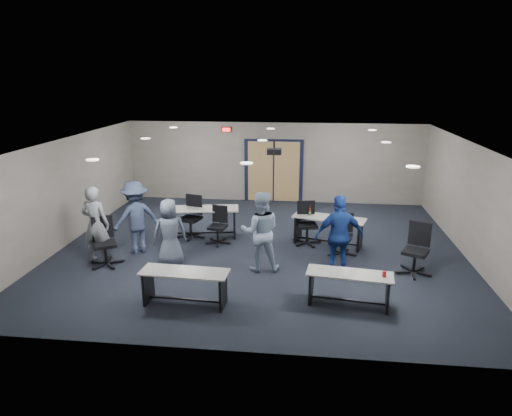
# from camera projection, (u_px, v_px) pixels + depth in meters

# --- Properties ---
(floor) EXTENTS (10.00, 10.00, 0.00)m
(floor) POSITION_uv_depth(u_px,v_px,m) (260.00, 248.00, 11.59)
(floor) COLOR black
(floor) RESTS_ON ground
(back_wall) EXTENTS (10.00, 0.04, 2.70)m
(back_wall) POSITION_uv_depth(u_px,v_px,m) (274.00, 163.00, 15.49)
(back_wall) COLOR gray
(back_wall) RESTS_ON floor
(front_wall) EXTENTS (10.00, 0.04, 2.70)m
(front_wall) POSITION_uv_depth(u_px,v_px,m) (230.00, 274.00, 6.91)
(front_wall) COLOR gray
(front_wall) RESTS_ON floor
(left_wall) EXTENTS (0.04, 9.00, 2.70)m
(left_wall) POSITION_uv_depth(u_px,v_px,m) (67.00, 191.00, 11.74)
(left_wall) COLOR gray
(left_wall) RESTS_ON floor
(right_wall) EXTENTS (0.04, 9.00, 2.70)m
(right_wall) POSITION_uv_depth(u_px,v_px,m) (472.00, 203.00, 10.67)
(right_wall) COLOR gray
(right_wall) RESTS_ON floor
(ceiling) EXTENTS (10.00, 9.00, 0.04)m
(ceiling) POSITION_uv_depth(u_px,v_px,m) (260.00, 142.00, 10.82)
(ceiling) COLOR white
(ceiling) RESTS_ON back_wall
(double_door) EXTENTS (2.00, 0.07, 2.20)m
(double_door) POSITION_uv_depth(u_px,v_px,m) (274.00, 171.00, 15.54)
(double_door) COLOR black
(double_door) RESTS_ON back_wall
(exit_sign) EXTENTS (0.32, 0.07, 0.18)m
(exit_sign) POSITION_uv_depth(u_px,v_px,m) (226.00, 130.00, 15.29)
(exit_sign) COLOR black
(exit_sign) RESTS_ON back_wall
(ceiling_projector) EXTENTS (0.35, 0.32, 0.37)m
(ceiling_projector) POSITION_uv_depth(u_px,v_px,m) (274.00, 151.00, 11.34)
(ceiling_projector) COLOR black
(ceiling_projector) RESTS_ON ceiling
(ceiling_can_lights) EXTENTS (6.24, 5.74, 0.02)m
(ceiling_can_lights) POSITION_uv_depth(u_px,v_px,m) (261.00, 142.00, 11.07)
(ceiling_can_lights) COLOR white
(ceiling_can_lights) RESTS_ON ceiling
(table_front_left) EXTENTS (1.70, 0.64, 0.68)m
(table_front_left) POSITION_uv_depth(u_px,v_px,m) (185.00, 282.00, 8.67)
(table_front_left) COLOR #ADABA3
(table_front_left) RESTS_ON floor
(table_front_right) EXTENTS (1.66, 0.74, 0.76)m
(table_front_right) POSITION_uv_depth(u_px,v_px,m) (349.00, 283.00, 8.64)
(table_front_right) COLOR #ADABA3
(table_front_right) RESTS_ON floor
(table_back_left) EXTENTS (2.06, 0.98, 0.80)m
(table_back_left) POSITION_uv_depth(u_px,v_px,m) (202.00, 217.00, 12.26)
(table_back_left) COLOR #ADABA3
(table_back_left) RESTS_ON floor
(table_back_right) EXTENTS (1.93, 1.10, 1.02)m
(table_back_right) POSITION_uv_depth(u_px,v_px,m) (328.00, 226.00, 11.68)
(table_back_right) COLOR #ADABA3
(table_back_right) RESTS_ON floor
(chair_back_a) EXTENTS (0.87, 0.87, 1.13)m
(chair_back_a) POSITION_uv_depth(u_px,v_px,m) (190.00, 217.00, 12.21)
(chair_back_a) COLOR black
(chair_back_a) RESTS_ON floor
(chair_back_b) EXTENTS (0.70, 0.70, 0.98)m
(chair_back_b) POSITION_uv_depth(u_px,v_px,m) (218.00, 226.00, 11.78)
(chair_back_b) COLOR black
(chair_back_b) RESTS_ON floor
(chair_back_c) EXTENTS (0.81, 0.81, 1.10)m
(chair_back_c) POSITION_uv_depth(u_px,v_px,m) (307.00, 224.00, 11.73)
(chair_back_c) COLOR black
(chair_back_c) RESTS_ON floor
(chair_back_d) EXTENTS (0.76, 0.76, 1.02)m
(chair_back_d) POSITION_uv_depth(u_px,v_px,m) (342.00, 235.00, 11.02)
(chair_back_d) COLOR black
(chair_back_d) RESTS_ON floor
(chair_loose_left) EXTENTS (0.96, 0.96, 1.12)m
(chair_loose_left) POSITION_uv_depth(u_px,v_px,m) (104.00, 242.00, 10.41)
(chair_loose_left) COLOR black
(chair_loose_left) RESTS_ON floor
(chair_loose_right) EXTENTS (0.96, 0.96, 1.14)m
(chair_loose_right) POSITION_uv_depth(u_px,v_px,m) (416.00, 250.00, 9.95)
(chair_loose_right) COLOR black
(chair_loose_right) RESTS_ON floor
(person_gray) EXTENTS (0.71, 0.51, 1.83)m
(person_gray) POSITION_uv_depth(u_px,v_px,m) (96.00, 224.00, 10.54)
(person_gray) COLOR gray
(person_gray) RESTS_ON floor
(person_plaid) EXTENTS (0.90, 0.76, 1.58)m
(person_plaid) POSITION_uv_depth(u_px,v_px,m) (170.00, 233.00, 10.37)
(person_plaid) COLOR slate
(person_plaid) RESTS_ON floor
(person_lightblue) EXTENTS (0.96, 0.79, 1.81)m
(person_lightblue) POSITION_uv_depth(u_px,v_px,m) (260.00, 231.00, 10.09)
(person_lightblue) COLOR #9EB4D1
(person_lightblue) RESTS_ON floor
(person_navy) EXTENTS (1.14, 0.67, 1.81)m
(person_navy) POSITION_uv_depth(u_px,v_px,m) (339.00, 236.00, 9.81)
(person_navy) COLOR navy
(person_navy) RESTS_ON floor
(person_back) EXTENTS (1.32, 1.27, 1.80)m
(person_back) POSITION_uv_depth(u_px,v_px,m) (136.00, 218.00, 11.08)
(person_back) COLOR #394666
(person_back) RESTS_ON floor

